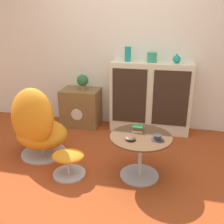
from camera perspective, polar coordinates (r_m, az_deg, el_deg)
name	(u,v)px	position (r m, az deg, el deg)	size (l,w,h in m)	color
ground_plane	(102,175)	(3.07, -2.23, -13.59)	(12.00, 12.00, 0.00)	#9E3D19
wall_back	(128,44)	(4.13, 3.42, 14.66)	(6.40, 0.06, 2.60)	silver
sideboard	(150,97)	(4.03, 8.37, 3.18)	(1.19, 0.37, 1.07)	beige
tv_console	(81,107)	(4.29, -6.73, 1.05)	(0.60, 0.44, 0.60)	brown
egg_chair	(37,126)	(3.39, -15.99, -2.98)	(0.88, 0.85, 0.93)	#B7B7BC
ottoman	(68,160)	(3.02, -9.45, -10.24)	(0.37, 0.37, 0.29)	#B7B7BC
coffee_table	(140,150)	(2.90, 6.19, -8.23)	(0.67, 0.67, 0.50)	#B7B7BC
vase_leftmost	(128,54)	(3.93, 3.47, 12.50)	(0.09, 0.09, 0.21)	teal
vase_inner_left	(152,57)	(3.90, 8.70, 11.71)	(0.14, 0.14, 0.14)	#2D8E6B
vase_inner_right	(177,59)	(3.89, 13.91, 11.12)	(0.11, 0.11, 0.13)	teal
potted_plant	(83,81)	(4.15, -6.42, 6.70)	(0.18, 0.18, 0.24)	#996B4C
teacup	(157,138)	(2.76, 9.87, -5.57)	(0.13, 0.13, 0.05)	#2D2D33
book_stack	(138,128)	(2.93, 5.65, -3.57)	(0.13, 0.11, 0.06)	beige
bowl	(130,138)	(2.73, 3.98, -5.71)	(0.11, 0.11, 0.04)	#4C3828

